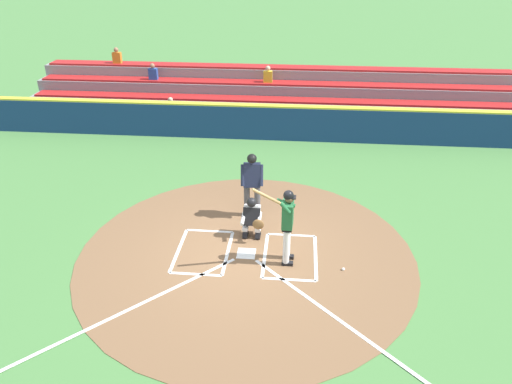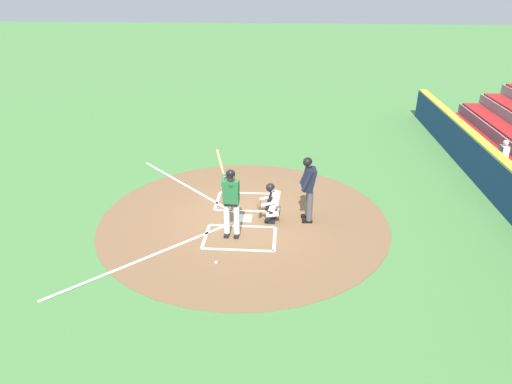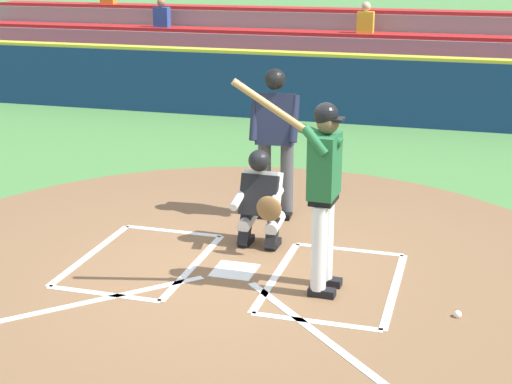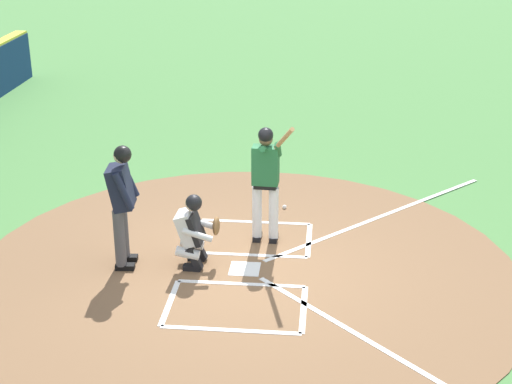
# 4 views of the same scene
# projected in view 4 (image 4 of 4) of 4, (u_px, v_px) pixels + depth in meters

# --- Properties ---
(ground_plane) EXTENTS (120.00, 120.00, 0.00)m
(ground_plane) POSITION_uv_depth(u_px,v_px,m) (245.00, 270.00, 11.28)
(ground_plane) COLOR #4C8442
(dirt_circle) EXTENTS (8.00, 8.00, 0.01)m
(dirt_circle) POSITION_uv_depth(u_px,v_px,m) (245.00, 269.00, 11.27)
(dirt_circle) COLOR brown
(dirt_circle) RESTS_ON ground
(home_plate_and_chalk) EXTENTS (7.93, 4.91, 0.01)m
(home_plate_and_chalk) POSITION_uv_depth(u_px,v_px,m) (305.00, 272.00, 11.19)
(home_plate_and_chalk) COLOR white
(home_plate_and_chalk) RESTS_ON dirt_circle
(batter) EXTENTS (0.96, 0.67, 2.13)m
(batter) POSITION_uv_depth(u_px,v_px,m) (266.00, 177.00, 11.71)
(batter) COLOR white
(batter) RESTS_ON ground
(catcher) EXTENTS (0.59, 0.62, 1.13)m
(catcher) POSITION_uv_depth(u_px,v_px,m) (194.00, 229.00, 11.18)
(catcher) COLOR black
(catcher) RESTS_ON ground
(plate_umpire) EXTENTS (0.60, 0.45, 1.86)m
(plate_umpire) POSITION_uv_depth(u_px,v_px,m) (122.00, 198.00, 10.99)
(plate_umpire) COLOR #4C4C51
(plate_umpire) RESTS_ON ground
(baseball) EXTENTS (0.07, 0.07, 0.07)m
(baseball) POSITION_uv_depth(u_px,v_px,m) (285.00, 207.00, 13.31)
(baseball) COLOR white
(baseball) RESTS_ON ground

